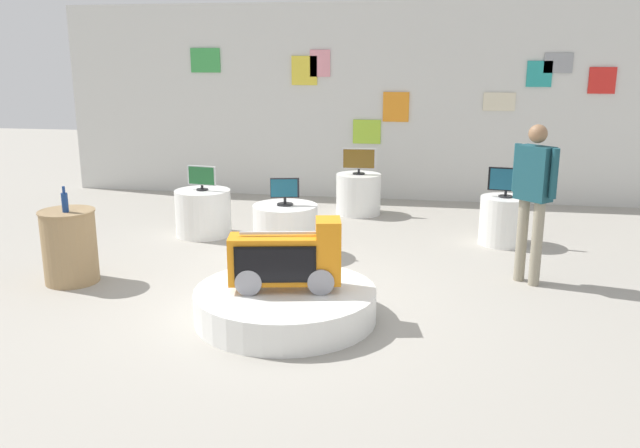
# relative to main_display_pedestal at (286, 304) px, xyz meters

# --- Properties ---
(ground_plane) EXTENTS (30.00, 30.00, 0.00)m
(ground_plane) POSITION_rel_main_display_pedestal_xyz_m (-0.09, 0.49, -0.15)
(ground_plane) COLOR #9E998E
(back_wall_display) EXTENTS (10.53, 0.13, 3.39)m
(back_wall_display) POSITION_rel_main_display_pedestal_xyz_m (-0.08, 5.77, 1.54)
(back_wall_display) COLOR silver
(back_wall_display) RESTS_ON ground
(main_display_pedestal) EXTENTS (1.75, 1.75, 0.30)m
(main_display_pedestal) POSITION_rel_main_display_pedestal_xyz_m (0.00, 0.00, 0.00)
(main_display_pedestal) COLOR white
(main_display_pedestal) RESTS_ON ground
(novelty_firetruck_tv) EXTENTS (1.10, 0.55, 0.69)m
(novelty_firetruck_tv) POSITION_rel_main_display_pedestal_xyz_m (0.02, -0.00, 0.43)
(novelty_firetruck_tv) COLOR gray
(novelty_firetruck_tv) RESTS_ON main_display_pedestal
(display_pedestal_left_rear) EXTENTS (0.72, 0.72, 0.65)m
(display_pedestal_left_rear) POSITION_rel_main_display_pedestal_xyz_m (0.18, 4.50, 0.17)
(display_pedestal_left_rear) COLOR white
(display_pedestal_left_rear) RESTS_ON ground
(tv_on_left_rear) EXTENTS (0.54, 0.19, 0.41)m
(tv_on_left_rear) POSITION_rel_main_display_pedestal_xyz_m (0.18, 4.49, 0.72)
(tv_on_left_rear) COLOR black
(tv_on_left_rear) RESTS_ON display_pedestal_left_rear
(display_pedestal_center_rear) EXTENTS (0.65, 0.65, 0.65)m
(display_pedestal_center_rear) POSITION_rel_main_display_pedestal_xyz_m (2.32, 3.07, 0.17)
(display_pedestal_center_rear) COLOR white
(display_pedestal_center_rear) RESTS_ON ground
(tv_on_center_rear) EXTENTS (0.48, 0.19, 0.40)m
(tv_on_center_rear) POSITION_rel_main_display_pedestal_xyz_m (2.32, 3.06, 0.72)
(tv_on_center_rear) COLOR black
(tv_on_center_rear) RESTS_ON display_pedestal_center_rear
(display_pedestal_right_rear) EXTENTS (0.78, 0.78, 0.65)m
(display_pedestal_right_rear) POSITION_rel_main_display_pedestal_xyz_m (-1.83, 2.82, 0.17)
(display_pedestal_right_rear) COLOR white
(display_pedestal_right_rear) RESTS_ON ground
(tv_on_right_rear) EXTENTS (0.42, 0.16, 0.35)m
(tv_on_right_rear) POSITION_rel_main_display_pedestal_xyz_m (-1.83, 2.81, 0.69)
(tv_on_right_rear) COLOR black
(tv_on_right_rear) RESTS_ON display_pedestal_right_rear
(display_pedestal_far_right) EXTENTS (0.82, 0.82, 0.65)m
(display_pedestal_far_right) POSITION_rel_main_display_pedestal_xyz_m (-0.47, 2.09, 0.17)
(display_pedestal_far_right) COLOR white
(display_pedestal_far_right) RESTS_ON ground
(tv_on_far_right) EXTENTS (0.36, 0.20, 0.35)m
(tv_on_far_right) POSITION_rel_main_display_pedestal_xyz_m (-0.48, 2.08, 0.68)
(tv_on_far_right) COLOR black
(tv_on_far_right) RESTS_ON display_pedestal_far_right
(side_table_round) EXTENTS (0.61, 0.61, 0.83)m
(side_table_round) POSITION_rel_main_display_pedestal_xyz_m (-2.61, 0.64, 0.27)
(side_table_round) COLOR #9E7F56
(side_table_round) RESTS_ON ground
(bottle_on_side_table) EXTENTS (0.07, 0.07, 0.29)m
(bottle_on_side_table) POSITION_rel_main_display_pedestal_xyz_m (-2.57, 0.57, 0.79)
(bottle_on_side_table) COLOR navy
(bottle_on_side_table) RESTS_ON side_table_round
(shopper_browsing_near_truck) EXTENTS (0.42, 0.42, 1.77)m
(shopper_browsing_near_truck) POSITION_rel_main_display_pedestal_xyz_m (2.43, 1.49, 0.89)
(shopper_browsing_near_truck) COLOR gray
(shopper_browsing_near_truck) RESTS_ON ground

